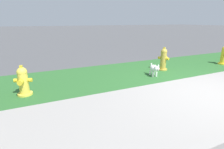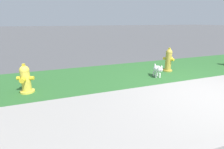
{
  "view_description": "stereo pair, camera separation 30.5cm",
  "coord_description": "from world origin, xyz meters",
  "px_view_note": "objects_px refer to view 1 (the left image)",
  "views": [
    {
      "loc": [
        -3.82,
        -2.45,
        1.66
      ],
      "look_at": [
        -2.11,
        1.26,
        0.4
      ],
      "focal_mm": 28.0,
      "sensor_mm": 36.0,
      "label": 1
    },
    {
      "loc": [
        -3.54,
        -2.57,
        1.66
      ],
      "look_at": [
        -2.11,
        1.26,
        0.4
      ],
      "focal_mm": 28.0,
      "sensor_mm": 36.0,
      "label": 2
    }
  ],
  "objects_px": {
    "fire_hydrant_far_end": "(163,59)",
    "fire_hydrant_by_grass_verge": "(224,55)",
    "small_white_dog": "(154,69)",
    "fire_hydrant_near_corner": "(23,81)"
  },
  "relations": [
    {
      "from": "fire_hydrant_far_end",
      "to": "fire_hydrant_by_grass_verge",
      "type": "bearing_deg",
      "value": 58.31
    },
    {
      "from": "fire_hydrant_far_end",
      "to": "small_white_dog",
      "type": "bearing_deg",
      "value": -82.72
    },
    {
      "from": "fire_hydrant_by_grass_verge",
      "to": "small_white_dog",
      "type": "distance_m",
      "value": 3.48
    },
    {
      "from": "fire_hydrant_by_grass_verge",
      "to": "small_white_dog",
      "type": "relative_size",
      "value": 1.59
    },
    {
      "from": "small_white_dog",
      "to": "fire_hydrant_by_grass_verge",
      "type": "bearing_deg",
      "value": 103.19
    },
    {
      "from": "fire_hydrant_by_grass_verge",
      "to": "small_white_dog",
      "type": "bearing_deg",
      "value": -42.58
    },
    {
      "from": "fire_hydrant_near_corner",
      "to": "fire_hydrant_by_grass_verge",
      "type": "bearing_deg",
      "value": -161.1
    },
    {
      "from": "fire_hydrant_far_end",
      "to": "fire_hydrant_by_grass_verge",
      "type": "xyz_separation_m",
      "value": [
        2.74,
        -0.33,
        -0.02
      ]
    },
    {
      "from": "fire_hydrant_near_corner",
      "to": "fire_hydrant_far_end",
      "type": "relative_size",
      "value": 0.89
    },
    {
      "from": "fire_hydrant_near_corner",
      "to": "small_white_dog",
      "type": "xyz_separation_m",
      "value": [
        3.63,
        -0.09,
        -0.09
      ]
    }
  ]
}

